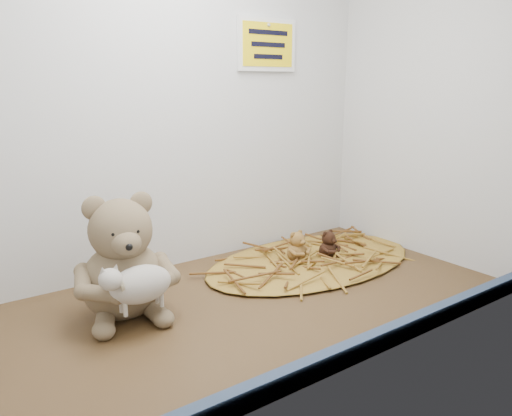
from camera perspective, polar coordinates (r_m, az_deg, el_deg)
alcove_shell at (r=103.41cm, az=-5.54°, el=13.85°), size 120.40×60.20×90.40cm
front_rail at (r=85.27cm, az=8.64°, el=-16.82°), size 119.28×2.20×3.60cm
straw_bed at (r=131.09cm, az=6.41°, el=-5.94°), size 61.02×35.43×1.18cm
main_teddy at (r=101.80cm, az=-15.09°, el=-5.29°), size 23.42×24.32×24.82cm
toy_lamb at (r=95.06cm, az=-13.04°, el=-8.50°), size 15.36×9.38×9.93cm
mini_teddy_tan at (r=128.20cm, az=4.66°, el=-4.21°), size 7.41×7.70×7.93cm
mini_teddy_brown at (r=131.20cm, az=8.22°, el=-4.00°), size 7.23×7.48×7.40cm
wall_sign at (r=137.35cm, az=1.27°, el=18.15°), size 16.00×1.20×11.00cm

